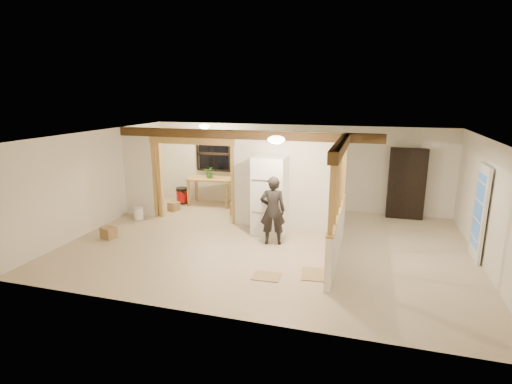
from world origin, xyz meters
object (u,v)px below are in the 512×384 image
(refrigerator, at_px, (270,195))
(shop_vac, at_px, (182,195))
(work_table, at_px, (211,191))
(bookshelf, at_px, (407,184))
(woman, at_px, (273,210))

(refrigerator, relative_size, shop_vac, 3.76)
(refrigerator, height_order, work_table, refrigerator)
(bookshelf, bearing_deg, refrigerator, -145.70)
(shop_vac, distance_m, bookshelf, 6.73)
(work_table, xyz_separation_m, bookshelf, (5.72, 0.29, 0.55))
(bookshelf, bearing_deg, work_table, -177.11)
(refrigerator, xyz_separation_m, shop_vac, (-3.36, 1.88, -0.71))
(refrigerator, relative_size, woman, 1.20)
(woman, xyz_separation_m, work_table, (-2.65, 2.70, -0.37))
(work_table, bearing_deg, bookshelf, -3.06)
(woman, height_order, work_table, woman)
(refrigerator, bearing_deg, work_table, 140.55)
(woman, height_order, bookshelf, bookshelf)
(woman, bearing_deg, refrigerator, -83.52)
(work_table, height_order, bookshelf, bookshelf)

